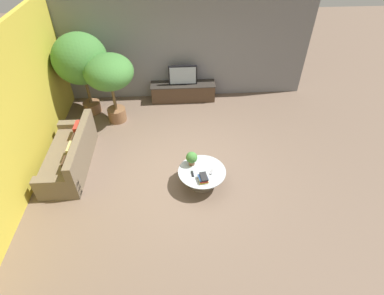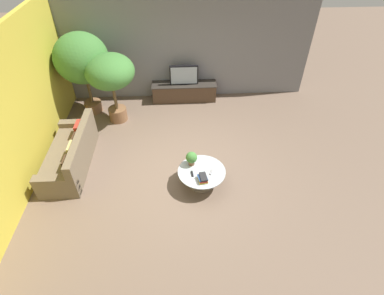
{
  "view_description": "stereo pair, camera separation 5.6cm",
  "coord_description": "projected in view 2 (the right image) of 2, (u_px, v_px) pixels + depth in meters",
  "views": [
    {
      "loc": [
        -0.15,
        -4.89,
        4.77
      ],
      "look_at": [
        0.17,
        0.04,
        0.55
      ],
      "focal_mm": 28.0,
      "sensor_mm": 36.0,
      "label": 1
    },
    {
      "loc": [
        -0.09,
        -4.89,
        4.77
      ],
      "look_at": [
        0.17,
        0.04,
        0.55
      ],
      "focal_mm": 28.0,
      "sensor_mm": 36.0,
      "label": 2
    }
  ],
  "objects": [
    {
      "name": "ground_plane",
      "position": [
        185.0,
        167.0,
        6.82
      ],
      "size": [
        24.0,
        24.0,
        0.0
      ],
      "primitive_type": "plane",
      "color": "brown"
    },
    {
      "name": "back_wall_stone",
      "position": [
        180.0,
        47.0,
        8.32
      ],
      "size": [
        7.4,
        0.12,
        3.0
      ],
      "primitive_type": "cube",
      "color": "slate",
      "rests_on": "ground"
    },
    {
      "name": "side_wall_left",
      "position": [
        17.0,
        111.0,
        5.86
      ],
      "size": [
        0.12,
        7.4,
        3.0
      ],
      "primitive_type": "cube",
      "color": "gold",
      "rests_on": "ground"
    },
    {
      "name": "media_console",
      "position": [
        184.0,
        91.0,
        8.88
      ],
      "size": [
        1.89,
        0.5,
        0.52
      ],
      "color": "#473323",
      "rests_on": "ground"
    },
    {
      "name": "television",
      "position": [
        184.0,
        75.0,
        8.54
      ],
      "size": [
        0.81,
        0.13,
        0.56
      ],
      "color": "black",
      "rests_on": "media_console"
    },
    {
      "name": "coffee_table",
      "position": [
        202.0,
        175.0,
        6.26
      ],
      "size": [
        0.99,
        0.99,
        0.38
      ],
      "color": "#756656",
      "rests_on": "ground"
    },
    {
      "name": "couch_by_wall",
      "position": [
        71.0,
        155.0,
        6.71
      ],
      "size": [
        0.84,
        2.09,
        0.84
      ],
      "rotation": [
        0.0,
        0.0,
        -1.57
      ],
      "color": "brown",
      "rests_on": "ground"
    },
    {
      "name": "potted_palm_tall",
      "position": [
        82.0,
        60.0,
        7.58
      ],
      "size": [
        1.36,
        1.36,
        2.22
      ],
      "color": "brown",
      "rests_on": "ground"
    },
    {
      "name": "potted_palm_corner",
      "position": [
        110.0,
        74.0,
        7.38
      ],
      "size": [
        1.21,
        1.21,
        1.86
      ],
      "color": "brown",
      "rests_on": "ground"
    },
    {
      "name": "potted_plant_tabletop",
      "position": [
        191.0,
        158.0,
        6.23
      ],
      "size": [
        0.24,
        0.24,
        0.31
      ],
      "color": "brown",
      "rests_on": "coffee_table"
    },
    {
      "name": "book_stack",
      "position": [
        203.0,
        178.0,
        5.95
      ],
      "size": [
        0.22,
        0.26,
        0.12
      ],
      "color": "gold",
      "rests_on": "coffee_table"
    },
    {
      "name": "remote_black",
      "position": [
        192.0,
        174.0,
        6.11
      ],
      "size": [
        0.06,
        0.16,
        0.02
      ],
      "primitive_type": "cube",
      "rotation": [
        0.0,
        0.0,
        0.1
      ],
      "color": "black",
      "rests_on": "coffee_table"
    },
    {
      "name": "remote_silver",
      "position": [
        211.0,
        172.0,
        6.15
      ],
      "size": [
        0.1,
        0.16,
        0.02
      ],
      "primitive_type": "cube",
      "rotation": [
        0.0,
        0.0,
        -0.38
      ],
      "color": "gray",
      "rests_on": "coffee_table"
    }
  ]
}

